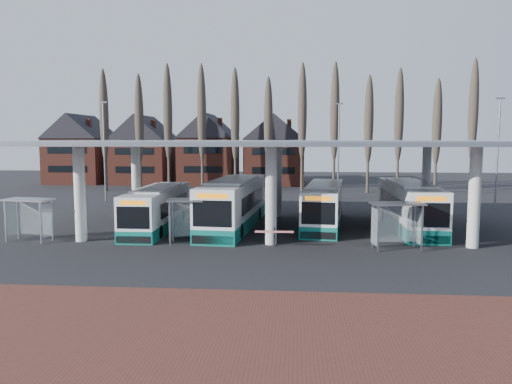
# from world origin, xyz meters

# --- Properties ---
(ground) EXTENTS (140.00, 140.00, 0.00)m
(ground) POSITION_xyz_m (0.00, 0.00, 0.00)
(ground) COLOR black
(ground) RESTS_ON ground
(brick_strip) EXTENTS (70.00, 10.00, 0.03)m
(brick_strip) POSITION_xyz_m (0.00, -12.00, 0.01)
(brick_strip) COLOR #552A22
(brick_strip) RESTS_ON ground
(station_canopy) EXTENTS (32.00, 16.00, 6.34)m
(station_canopy) POSITION_xyz_m (0.00, 8.00, 5.68)
(station_canopy) COLOR silver
(station_canopy) RESTS_ON ground
(poplar_row) EXTENTS (45.10, 1.10, 14.50)m
(poplar_row) POSITION_xyz_m (0.00, 33.00, 8.78)
(poplar_row) COLOR #473D33
(poplar_row) RESTS_ON ground
(townhouse_row) EXTENTS (36.80, 10.30, 12.25)m
(townhouse_row) POSITION_xyz_m (-15.75, 44.00, 5.94)
(townhouse_row) COLOR #5E2A1F
(townhouse_row) RESTS_ON ground
(lamp_post_a) EXTENTS (0.80, 0.16, 10.17)m
(lamp_post_a) POSITION_xyz_m (-18.00, 22.00, 5.34)
(lamp_post_a) COLOR slate
(lamp_post_a) RESTS_ON ground
(lamp_post_b) EXTENTS (0.80, 0.16, 10.17)m
(lamp_post_b) POSITION_xyz_m (6.00, 26.00, 5.34)
(lamp_post_b) COLOR slate
(lamp_post_b) RESTS_ON ground
(lamp_post_c) EXTENTS (0.80, 0.16, 10.17)m
(lamp_post_c) POSITION_xyz_m (20.00, 20.00, 5.34)
(lamp_post_c) COLOR slate
(lamp_post_c) RESTS_ON ground
(bus_0) EXTENTS (2.39, 10.94, 3.04)m
(bus_0) POSITION_xyz_m (-8.34, 7.09, 1.43)
(bus_0) COLOR white
(bus_0) RESTS_ON ground
(bus_1) EXTENTS (3.72, 13.03, 3.57)m
(bus_1) POSITION_xyz_m (-2.98, 8.09, 1.68)
(bus_1) COLOR white
(bus_1) RESTS_ON ground
(bus_2) EXTENTS (3.73, 11.60, 3.17)m
(bus_2) POSITION_xyz_m (3.59, 9.50, 1.49)
(bus_2) COLOR white
(bus_2) RESTS_ON ground
(bus_3) EXTENTS (2.68, 12.07, 3.35)m
(bus_3) POSITION_xyz_m (9.69, 8.98, 1.58)
(bus_3) COLOR white
(bus_3) RESTS_ON ground
(shelter_0) EXTENTS (3.08, 1.83, 2.70)m
(shelter_0) POSITION_xyz_m (-15.24, 2.36, 1.96)
(shelter_0) COLOR gray
(shelter_0) RESTS_ON ground
(shelter_1) EXTENTS (3.11, 1.77, 2.77)m
(shelter_1) POSITION_xyz_m (-4.86, 2.46, 2.01)
(shelter_1) COLOR gray
(shelter_1) RESTS_ON ground
(shelter_2) EXTENTS (3.15, 1.89, 2.76)m
(shelter_2) POSITION_xyz_m (7.36, 1.76, 2.01)
(shelter_2) COLOR gray
(shelter_2) RESTS_ON ground
(barrier) EXTENTS (2.30, 0.66, 1.15)m
(barrier) POSITION_xyz_m (0.26, 1.49, 0.89)
(barrier) COLOR black
(barrier) RESTS_ON ground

